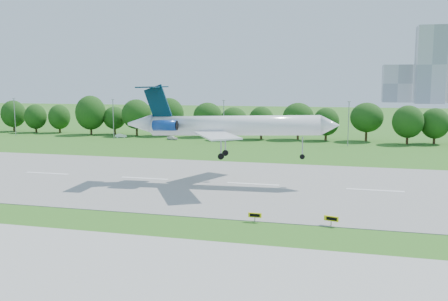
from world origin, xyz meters
The scene contains 10 objects.
ground centered at (0.00, 0.00, 0.00)m, with size 600.00×600.00×0.00m, color #2C6C1C.
runway centered at (0.00, 25.00, 0.04)m, with size 400.00×45.00×0.08m, color gray.
taxiway centered at (0.00, -18.00, 0.04)m, with size 400.00×23.00×0.08m, color #ADADA8.
tree_line centered at (0.00, 92.00, 6.19)m, with size 288.40×8.40×10.40m.
light_poles centered at (-2.50, 82.00, 6.34)m, with size 175.90×0.25×12.19m.
airliner centered at (-5.12, 24.87, 10.12)m, with size 36.68×26.70×12.54m.
taxi_sign_centre centered at (4.75, 2.32, 0.88)m, with size 1.69×0.23×1.19m.
taxi_sign_right centered at (14.05, 2.92, 0.93)m, with size 1.77×0.69×1.26m.
service_vehicle_a centered at (-54.42, 85.70, 0.59)m, with size 1.26×3.61×1.19m, color white.
service_vehicle_b centered at (-36.64, 84.08, 0.60)m, with size 1.42×3.54×1.21m, color silver.
Camera 1 is at (16.20, -57.16, 17.36)m, focal length 40.00 mm.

